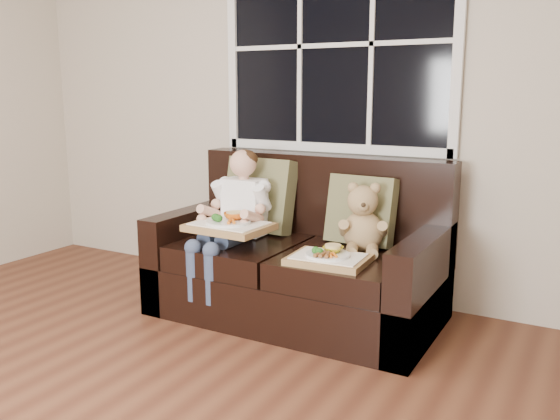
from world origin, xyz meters
The scene contains 8 objects.
window_back centered at (0.31, 2.48, 1.65)m, with size 1.62×0.04×1.37m.
loveseat centered at (0.31, 2.02, 0.31)m, with size 1.70×0.92×0.96m.
pillow_left centered at (-0.08, 2.17, 0.69)m, with size 0.49×0.25×0.49m.
pillow_right centered at (0.64, 2.17, 0.66)m, with size 0.42×0.21×0.43m.
child centered at (-0.09, 1.90, 0.64)m, with size 0.38×0.59×0.85m.
teddy_bear centered at (0.70, 2.02, 0.62)m, with size 0.29×0.35×0.42m.
tray_left centered at (-0.03, 1.74, 0.58)m, with size 0.49×0.38×0.11m.
tray_right centered at (0.64, 1.70, 0.48)m, with size 0.43×0.34×0.10m.
Camera 1 is at (1.91, -1.12, 1.37)m, focal length 38.00 mm.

